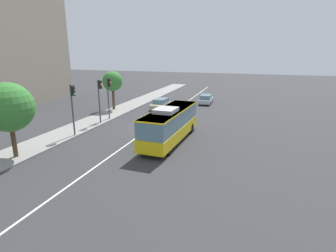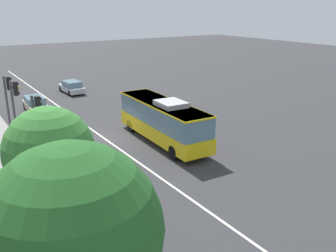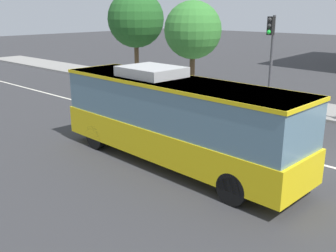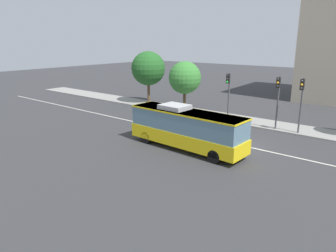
# 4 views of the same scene
# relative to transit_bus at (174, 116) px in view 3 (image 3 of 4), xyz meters

# --- Properties ---
(ground_plane) EXTENTS (160.00, 160.00, 0.00)m
(ground_plane) POSITION_rel_transit_bus_xyz_m (3.23, 3.53, -1.81)
(ground_plane) COLOR #333335
(lane_centre_line) EXTENTS (76.00, 0.16, 0.01)m
(lane_centre_line) POSITION_rel_transit_bus_xyz_m (3.23, 3.53, -1.80)
(lane_centre_line) COLOR silver
(lane_centre_line) RESTS_ON ground_plane
(transit_bus) EXTENTS (10.09, 2.91, 3.46)m
(transit_bus) POSITION_rel_transit_bus_xyz_m (0.00, 0.00, 0.00)
(transit_bus) COLOR yellow
(transit_bus) RESTS_ON ground_plane
(traffic_light_far_corner) EXTENTS (0.34, 0.62, 5.20)m
(traffic_light_far_corner) POSITION_rel_transit_bus_xyz_m (-1.46, 9.51, 1.75)
(traffic_light_far_corner) COLOR #47474C
(traffic_light_far_corner) RESTS_ON ground_plane
(street_tree_kerbside_centre) EXTENTS (4.54, 4.54, 7.04)m
(street_tree_kerbside_centre) POSITION_rel_transit_bus_xyz_m (-14.87, 12.02, 2.95)
(street_tree_kerbside_centre) COLOR #4C3823
(street_tree_kerbside_centre) RESTS_ON ground_plane
(street_tree_kerbside_right) EXTENTS (3.82, 3.82, 6.10)m
(street_tree_kerbside_right) POSITION_rel_transit_bus_xyz_m (-7.79, 10.59, 2.36)
(street_tree_kerbside_right) COLOR #4C3823
(street_tree_kerbside_right) RESTS_ON ground_plane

